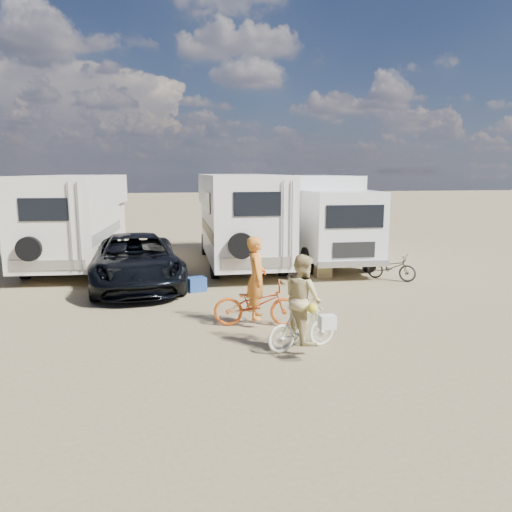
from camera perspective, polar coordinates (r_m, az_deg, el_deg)
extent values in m
plane|color=#8E7A54|center=(12.04, 0.85, -6.76)|extent=(140.00, 140.00, 0.00)
imported|color=black|center=(15.23, -13.83, -0.52)|extent=(3.12, 5.82, 1.56)
imported|color=#D15315|center=(11.04, 0.05, -5.58)|extent=(2.01, 1.02, 1.01)
imported|color=beige|center=(9.65, 5.39, -8.26)|extent=(1.55, 0.81, 0.90)
imported|color=orange|center=(10.94, 0.05, -3.46)|extent=(0.56, 0.75, 1.85)
imported|color=tan|center=(9.53, 5.43, -5.94)|extent=(0.85, 0.97, 1.71)
imported|color=#232524|center=(16.25, 15.45, -1.24)|extent=(1.53, 1.51, 0.84)
cube|color=navy|center=(14.33, -6.96, -3.28)|extent=(0.61, 0.52, 0.41)
cube|color=#988250|center=(16.29, 7.77, -1.74)|extent=(0.50, 0.50, 0.40)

